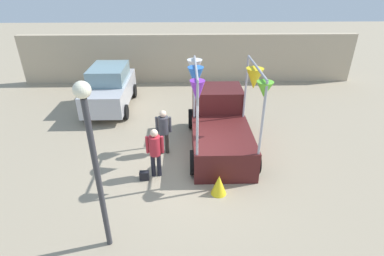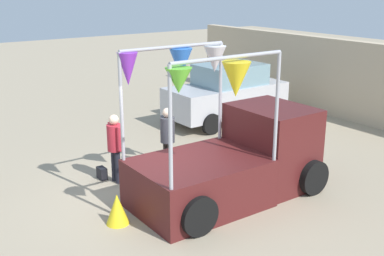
{
  "view_description": "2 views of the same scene",
  "coord_description": "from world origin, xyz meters",
  "px_view_note": "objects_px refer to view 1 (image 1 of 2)",
  "views": [
    {
      "loc": [
        -0.22,
        -7.81,
        5.61
      ],
      "look_at": [
        -0.02,
        0.14,
        1.39
      ],
      "focal_mm": 28.0,
      "sensor_mm": 36.0,
      "label": 1
    },
    {
      "loc": [
        8.21,
        -4.81,
        4.4
      ],
      "look_at": [
        0.42,
        0.71,
        1.49
      ],
      "focal_mm": 45.0,
      "sensor_mm": 36.0,
      "label": 2
    }
  ],
  "objects_px": {
    "person_customer": "(155,149)",
    "folded_kite_bundle_sunflower": "(219,185)",
    "vendor_truck": "(219,122)",
    "parked_car": "(110,87)",
    "street_lamp": "(93,149)",
    "person_vendor": "(164,128)",
    "handbag": "(144,176)"
  },
  "relations": [
    {
      "from": "person_customer",
      "to": "folded_kite_bundle_sunflower",
      "type": "relative_size",
      "value": 2.66
    },
    {
      "from": "vendor_truck",
      "to": "folded_kite_bundle_sunflower",
      "type": "bearing_deg",
      "value": -95.56
    },
    {
      "from": "parked_car",
      "to": "folded_kite_bundle_sunflower",
      "type": "relative_size",
      "value": 6.67
    },
    {
      "from": "vendor_truck",
      "to": "street_lamp",
      "type": "distance_m",
      "value": 5.57
    },
    {
      "from": "vendor_truck",
      "to": "person_customer",
      "type": "bearing_deg",
      "value": -138.68
    },
    {
      "from": "parked_car",
      "to": "person_customer",
      "type": "relative_size",
      "value": 2.5
    },
    {
      "from": "folded_kite_bundle_sunflower",
      "to": "parked_car",
      "type": "bearing_deg",
      "value": 124.8
    },
    {
      "from": "parked_car",
      "to": "person_customer",
      "type": "bearing_deg",
      "value": -64.94
    },
    {
      "from": "vendor_truck",
      "to": "person_customer",
      "type": "height_order",
      "value": "vendor_truck"
    },
    {
      "from": "folded_kite_bundle_sunflower",
      "to": "person_vendor",
      "type": "bearing_deg",
      "value": 126.92
    },
    {
      "from": "person_customer",
      "to": "street_lamp",
      "type": "distance_m",
      "value": 3.16
    },
    {
      "from": "vendor_truck",
      "to": "handbag",
      "type": "bearing_deg",
      "value": -140.14
    },
    {
      "from": "person_customer",
      "to": "person_vendor",
      "type": "xyz_separation_m",
      "value": [
        0.18,
        1.29,
        -0.0
      ]
    },
    {
      "from": "vendor_truck",
      "to": "folded_kite_bundle_sunflower",
      "type": "relative_size",
      "value": 6.78
    },
    {
      "from": "vendor_truck",
      "to": "parked_car",
      "type": "distance_m",
      "value": 5.69
    },
    {
      "from": "parked_car",
      "to": "handbag",
      "type": "distance_m",
      "value": 5.91
    },
    {
      "from": "folded_kite_bundle_sunflower",
      "to": "handbag",
      "type": "bearing_deg",
      "value": 162.27
    },
    {
      "from": "handbag",
      "to": "person_customer",
      "type": "bearing_deg",
      "value": 29.74
    },
    {
      "from": "person_vendor",
      "to": "handbag",
      "type": "height_order",
      "value": "person_vendor"
    },
    {
      "from": "vendor_truck",
      "to": "handbag",
      "type": "xyz_separation_m",
      "value": [
        -2.43,
        -2.03,
        -0.74
      ]
    },
    {
      "from": "vendor_truck",
      "to": "person_vendor",
      "type": "relative_size",
      "value": 2.55
    },
    {
      "from": "person_customer",
      "to": "parked_car",
      "type": "bearing_deg",
      "value": 115.06
    },
    {
      "from": "person_customer",
      "to": "folded_kite_bundle_sunflower",
      "type": "distance_m",
      "value": 2.13
    },
    {
      "from": "parked_car",
      "to": "street_lamp",
      "type": "bearing_deg",
      "value": -78.63
    },
    {
      "from": "vendor_truck",
      "to": "person_customer",
      "type": "relative_size",
      "value": 2.55
    },
    {
      "from": "street_lamp",
      "to": "folded_kite_bundle_sunflower",
      "type": "relative_size",
      "value": 6.56
    },
    {
      "from": "street_lamp",
      "to": "folded_kite_bundle_sunflower",
      "type": "height_order",
      "value": "street_lamp"
    },
    {
      "from": "person_customer",
      "to": "handbag",
      "type": "height_order",
      "value": "person_customer"
    },
    {
      "from": "vendor_truck",
      "to": "street_lamp",
      "type": "xyz_separation_m",
      "value": [
        -2.96,
        -4.4,
        1.69
      ]
    },
    {
      "from": "person_vendor",
      "to": "street_lamp",
      "type": "relative_size",
      "value": 0.41
    },
    {
      "from": "handbag",
      "to": "street_lamp",
      "type": "height_order",
      "value": "street_lamp"
    },
    {
      "from": "vendor_truck",
      "to": "person_vendor",
      "type": "xyz_separation_m",
      "value": [
        -1.9,
        -0.54,
        0.08
      ]
    }
  ]
}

